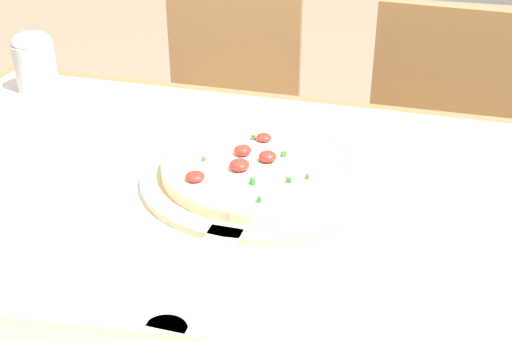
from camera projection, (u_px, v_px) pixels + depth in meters
dining_table at (212, 280)px, 0.95m from camera, size 1.35×1.00×0.78m
towel_cloth at (209, 217)px, 0.90m from camera, size 1.27×0.92×0.00m
pizza_peel at (257, 182)px, 0.97m from camera, size 0.37×0.58×0.01m
pizza at (261, 165)px, 0.98m from camera, size 0.31×0.31×0.04m
chair_left at (229, 129)px, 1.85m from camera, size 0.44×0.44×0.87m
chair_right at (431, 153)px, 1.71m from camera, size 0.44×0.44×0.87m
flour_cup at (35, 61)px, 1.31m from camera, size 0.08×0.08×0.12m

